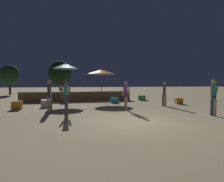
# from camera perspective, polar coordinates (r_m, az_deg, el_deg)

# --- Properties ---
(ground_plane) EXTENTS (120.00, 120.00, 0.00)m
(ground_plane) POSITION_cam_1_polar(r_m,az_deg,el_deg) (7.13, 7.36, -9.95)
(ground_plane) COLOR #D1B784
(wooden_deck) EXTENTS (9.28, 3.00, 0.83)m
(wooden_deck) POSITION_cam_1_polar(r_m,az_deg,el_deg) (16.56, -11.30, -1.50)
(wooden_deck) COLOR olive
(wooden_deck) RESTS_ON ground
(patio_umbrella_0) EXTENTS (2.02, 2.02, 3.21)m
(patio_umbrella_0) POSITION_cam_1_polar(r_m,az_deg,el_deg) (14.76, -14.89, 7.82)
(patio_umbrella_0) COLOR brown
(patio_umbrella_0) RESTS_ON ground
(patio_umbrella_1) EXTENTS (2.36, 2.36, 2.75)m
(patio_umbrella_1) POSITION_cam_1_polar(r_m,az_deg,el_deg) (14.70, -3.47, 6.27)
(patio_umbrella_1) COLOR brown
(patio_umbrella_1) RESTS_ON ground
(cube_seat_0) EXTENTS (0.80, 0.80, 0.41)m
(cube_seat_0) POSITION_cam_1_polar(r_m,az_deg,el_deg) (16.11, 9.68, -2.21)
(cube_seat_0) COLOR #4CC651
(cube_seat_0) RESTS_ON ground
(cube_seat_1) EXTENTS (0.64, 0.64, 0.40)m
(cube_seat_1) POSITION_cam_1_polar(r_m,az_deg,el_deg) (13.69, 0.74, -3.05)
(cube_seat_1) COLOR #2D9EDB
(cube_seat_1) RESTS_ON ground
(cube_seat_2) EXTENTS (0.51, 0.51, 0.43)m
(cube_seat_2) POSITION_cam_1_polar(r_m,az_deg,el_deg) (13.84, 20.97, -3.09)
(cube_seat_2) COLOR orange
(cube_seat_2) RESTS_ON ground
(cube_seat_3) EXTENTS (0.59, 0.59, 0.47)m
(cube_seat_3) POSITION_cam_1_polar(r_m,az_deg,el_deg) (11.79, -28.56, -4.10)
(cube_seat_3) COLOR orange
(cube_seat_3) RESTS_ON ground
(cube_seat_4) EXTENTS (0.61, 0.61, 0.46)m
(cube_seat_4) POSITION_cam_1_polar(r_m,az_deg,el_deg) (12.15, -20.79, -3.78)
(cube_seat_4) COLOR white
(cube_seat_4) RESTS_ON ground
(person_0) EXTENTS (0.35, 0.49, 1.69)m
(person_0) POSITION_cam_1_polar(r_m,az_deg,el_deg) (10.33, -19.75, -1.07)
(person_0) COLOR tan
(person_0) RESTS_ON ground
(person_1) EXTENTS (0.46, 0.28, 1.64)m
(person_1) POSITION_cam_1_polar(r_m,az_deg,el_deg) (8.80, -14.70, -1.62)
(person_1) COLOR #2D4C7F
(person_1) RESTS_ON ground
(person_2) EXTENTS (0.28, 0.48, 1.62)m
(person_2) POSITION_cam_1_polar(r_m,az_deg,el_deg) (12.28, 16.74, -0.54)
(person_2) COLOR tan
(person_2) RESTS_ON ground
(person_3) EXTENTS (0.49, 0.30, 1.72)m
(person_3) POSITION_cam_1_polar(r_m,az_deg,el_deg) (9.49, 30.26, -1.44)
(person_3) COLOR tan
(person_3) RESTS_ON ground
(person_4) EXTENTS (0.50, 0.29, 1.65)m
(person_4) POSITION_cam_1_polar(r_m,az_deg,el_deg) (10.01, 4.53, -1.23)
(person_4) COLOR tan
(person_4) RESTS_ON ground
(bistro_chair_0) EXTENTS (0.47, 0.47, 0.90)m
(bistro_chair_0) POSITION_cam_1_polar(r_m,az_deg,el_deg) (17.34, -15.66, 1.94)
(bistro_chair_0) COLOR #2D3338
(bistro_chair_0) RESTS_ON wooden_deck
(bistro_chair_1) EXTENTS (0.48, 0.48, 0.90)m
(bistro_chair_1) POSITION_cam_1_polar(r_m,az_deg,el_deg) (16.09, -15.79, 1.90)
(bistro_chair_1) COLOR #2D3338
(bistro_chair_1) RESTS_ON wooden_deck
(frisbee_disc) EXTENTS (0.24, 0.24, 0.03)m
(frisbee_disc) POSITION_cam_1_polar(r_m,az_deg,el_deg) (10.87, -8.95, -5.52)
(frisbee_disc) COLOR #E54C99
(frisbee_disc) RESTS_ON ground
(background_tree_0) EXTENTS (3.19, 3.19, 4.68)m
(background_tree_0) POSITION_cam_1_polar(r_m,az_deg,el_deg) (26.06, -16.64, 5.51)
(background_tree_0) COLOR #3D2B1C
(background_tree_0) RESTS_ON ground
(background_tree_1) EXTENTS (2.42, 2.42, 3.93)m
(background_tree_1) POSITION_cam_1_polar(r_m,az_deg,el_deg) (26.66, -30.43, 4.48)
(background_tree_1) COLOR #3D2B1C
(background_tree_1) RESTS_ON ground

